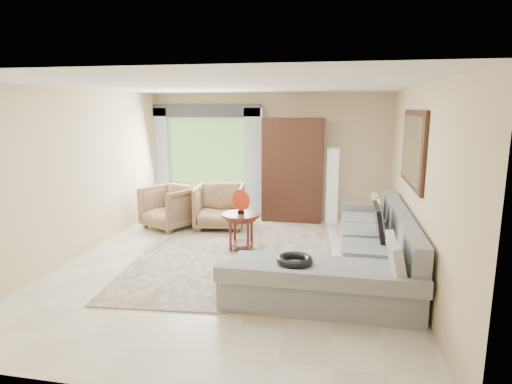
% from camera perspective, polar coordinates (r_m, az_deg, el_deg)
% --- Properties ---
extents(ground, '(6.00, 6.00, 0.00)m').
position_cam_1_polar(ground, '(6.49, -2.80, -9.65)').
color(ground, silver).
rests_on(ground, ground).
extents(area_rug, '(3.34, 4.24, 0.02)m').
position_cam_1_polar(area_rug, '(6.90, -2.63, -8.27)').
color(area_rug, '#BAAA93').
rests_on(area_rug, ground).
extents(sectional_sofa, '(2.30, 3.46, 0.90)m').
position_cam_1_polar(sectional_sofa, '(6.06, 13.53, -8.64)').
color(sectional_sofa, gray).
rests_on(sectional_sofa, ground).
extents(tv_screen, '(0.14, 0.74, 0.48)m').
position_cam_1_polar(tv_screen, '(6.29, 16.03, -3.89)').
color(tv_screen, black).
rests_on(tv_screen, sectional_sofa).
extents(garden_hose, '(0.43, 0.43, 0.09)m').
position_cam_1_polar(garden_hose, '(5.12, 5.17, -9.01)').
color(garden_hose, black).
rests_on(garden_hose, sectional_sofa).
extents(coffee_table, '(0.62, 0.62, 0.62)m').
position_cam_1_polar(coffee_table, '(7.01, -1.99, -5.24)').
color(coffee_table, '#451912').
rests_on(coffee_table, ground).
extents(red_disc, '(0.32, 0.17, 0.34)m').
position_cam_1_polar(red_disc, '(6.88, -2.02, -1.06)').
color(red_disc, '#B22511').
rests_on(red_disc, coffee_table).
extents(armchair_left, '(1.19, 1.20, 0.82)m').
position_cam_1_polar(armchair_left, '(8.44, -11.43, -2.01)').
color(armchair_left, olive).
rests_on(armchair_left, ground).
extents(armchair_right, '(1.03, 1.05, 0.85)m').
position_cam_1_polar(armchair_right, '(8.29, -4.88, -1.98)').
color(armchair_right, olive).
rests_on(armchair_right, ground).
extents(potted_plant, '(0.55, 0.52, 0.48)m').
position_cam_1_polar(potted_plant, '(9.29, -13.15, -1.95)').
color(potted_plant, '#999999').
rests_on(potted_plant, ground).
extents(armoire, '(1.20, 0.55, 2.10)m').
position_cam_1_polar(armoire, '(8.74, 4.94, 2.90)').
color(armoire, black).
rests_on(armoire, ground).
extents(floor_lamp, '(0.24, 0.24, 1.50)m').
position_cam_1_polar(floor_lamp, '(8.80, 10.13, 0.85)').
color(floor_lamp, silver).
rests_on(floor_lamp, ground).
extents(window, '(1.80, 0.04, 1.40)m').
position_cam_1_polar(window, '(9.34, -6.58, 5.57)').
color(window, '#669E59').
rests_on(window, wall_back).
extents(curtain_left, '(0.40, 0.08, 2.30)m').
position_cam_1_polar(curtain_left, '(9.65, -12.68, 4.06)').
color(curtain_left, '#9EB7CC').
rests_on(curtain_left, ground).
extents(curtain_right, '(0.40, 0.08, 2.30)m').
position_cam_1_polar(curtain_right, '(9.02, -0.33, 3.84)').
color(curtain_right, '#9EB7CC').
rests_on(curtain_right, ground).
extents(valance, '(2.40, 0.12, 0.26)m').
position_cam_1_polar(valance, '(9.22, -6.83, 10.78)').
color(valance, '#1E232D').
rests_on(valance, wall_back).
extents(wall_mirror, '(0.05, 1.70, 1.05)m').
position_cam_1_polar(wall_mirror, '(6.33, 20.14, 5.46)').
color(wall_mirror, black).
rests_on(wall_mirror, wall_right).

